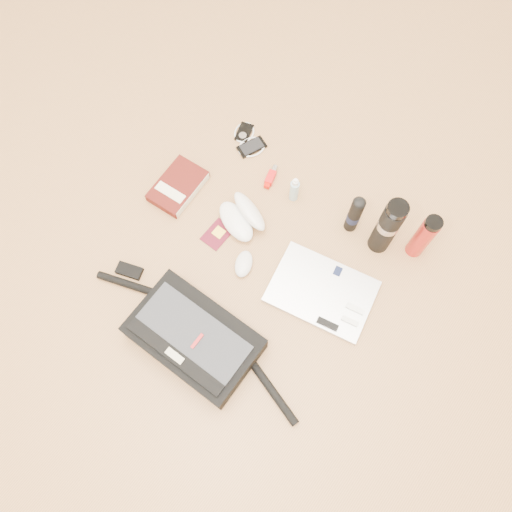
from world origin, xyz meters
name	(u,v)px	position (x,y,z in m)	size (l,w,h in m)	color
ground	(241,285)	(0.00, 0.00, 0.00)	(4.00, 4.00, 0.00)	#A57444
messenger_bag	(194,338)	(0.00, -0.24, 0.05)	(0.84, 0.26, 0.11)	black
laptop	(322,292)	(0.24, 0.15, 0.01)	(0.38, 0.30, 0.03)	silver
book	(178,187)	(-0.42, 0.16, 0.02)	(0.16, 0.22, 0.04)	#430E0A
passport	(217,234)	(-0.19, 0.10, 0.00)	(0.08, 0.11, 0.01)	#4D0B19
mouse	(244,264)	(-0.04, 0.06, 0.02)	(0.10, 0.12, 0.03)	silver
sunglasses_case	(243,216)	(-0.15, 0.20, 0.04)	(0.22, 0.20, 0.10)	white
ipod	(244,133)	(-0.38, 0.50, 0.00)	(0.10, 0.10, 0.01)	black
phone	(252,147)	(-0.31, 0.46, 0.01)	(0.11, 0.12, 0.01)	black
inhaler	(271,177)	(-0.17, 0.40, 0.01)	(0.05, 0.10, 0.03)	red
spray_bottle	(294,190)	(-0.06, 0.39, 0.06)	(0.03, 0.03, 0.13)	#91B9C8
aerosol_can	(355,214)	(0.17, 0.42, 0.10)	(0.05, 0.05, 0.19)	black
thermos_black	(387,227)	(0.29, 0.42, 0.14)	(0.09, 0.09, 0.28)	black
thermos_red	(423,237)	(0.40, 0.48, 0.11)	(0.06, 0.06, 0.23)	#A91E19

